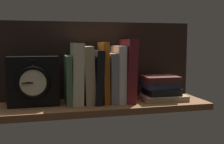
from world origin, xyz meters
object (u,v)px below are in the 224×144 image
book_green_romantic (68,80)px  framed_clock (33,81)px  book_gray_chess (111,77)px  book_cream_twain (77,73)px  book_white_catcher (118,74)px  book_stack_side (161,89)px  book_maroon_dawkins (127,70)px  book_tan_shortstories (88,75)px  book_orange_pandolfini (104,72)px  book_black_skeptic (97,76)px

book_green_romantic → framed_clock: bearing=-175.7°
book_gray_chess → book_cream_twain: bearing=180.0°
book_gray_chess → framed_clock: bearing=-178.1°
book_white_catcher → book_stack_side: book_white_catcher is taller
book_green_romantic → book_maroon_dawkins: book_maroon_dawkins is taller
framed_clock → book_gray_chess: bearing=1.9°
book_white_catcher → framed_clock: book_white_catcher is taller
book_tan_shortstories → book_white_catcher: size_ratio=0.99×
book_green_romantic → book_orange_pandolfini: 14.33cm
book_orange_pandolfini → framed_clock: bearing=-177.9°
book_green_romantic → book_stack_side: 38.24cm
book_stack_side → book_white_catcher: bearing=172.7°
book_cream_twain → framed_clock: book_cream_twain is taller
book_white_catcher → book_orange_pandolfini: bearing=180.0°
book_tan_shortstories → book_white_catcher: 12.47cm
book_cream_twain → book_black_skeptic: book_cream_twain is taller
book_green_romantic → book_stack_side: size_ratio=1.02×
book_black_skeptic → book_white_catcher: bearing=0.0°
book_maroon_dawkins → framed_clock: bearing=-178.5°
book_black_skeptic → book_white_catcher: size_ratio=0.92×
book_orange_pandolfini → book_gray_chess: (2.78, 0.00, -2.11)cm
book_orange_pandolfini → book_gray_chess: 3.49cm
book_orange_pandolfini → book_white_catcher: bearing=0.0°
book_white_catcher → book_tan_shortstories: bearing=180.0°
book_green_romantic → book_white_catcher: book_white_catcher is taller
book_orange_pandolfini → book_black_skeptic: bearing=180.0°
book_white_catcher → book_gray_chess: bearing=180.0°
book_stack_side → book_green_romantic: bearing=176.6°
book_gray_chess → book_stack_side: 21.71cm
book_stack_side → book_maroon_dawkins: bearing=170.9°
book_maroon_dawkins → book_tan_shortstories: bearing=180.0°
book_white_catcher → book_stack_side: bearing=-7.3°
book_gray_chess → book_white_catcher: 3.49cm
book_black_skeptic → book_orange_pandolfini: book_orange_pandolfini is taller
book_green_romantic → book_gray_chess: bearing=0.0°
book_cream_twain → book_gray_chess: size_ratio=1.21×
book_tan_shortstories → framed_clock: size_ratio=1.19×
book_orange_pandolfini → book_maroon_dawkins: 9.61cm
book_tan_shortstories → book_orange_pandolfini: (6.50, 0.00, 0.76)cm
book_maroon_dawkins → book_orange_pandolfini: bearing=180.0°
book_maroon_dawkins → book_stack_side: size_ratio=1.37×
book_cream_twain → book_orange_pandolfini: size_ratio=0.99×
book_gray_chess → book_stack_side: bearing=-6.2°
book_orange_pandolfini → book_stack_side: bearing=-5.4°
book_stack_side → book_orange_pandolfini: bearing=174.6°
book_black_skeptic → book_maroon_dawkins: (12.46, 0.00, 2.17)cm
book_tan_shortstories → book_maroon_dawkins: size_ratio=0.89×
book_cream_twain → book_white_catcher: (16.69, 0.00, -0.59)cm
book_cream_twain → book_white_catcher: bearing=0.0°
framed_clock → book_tan_shortstories: bearing=2.7°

